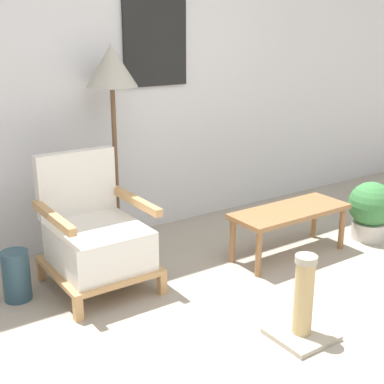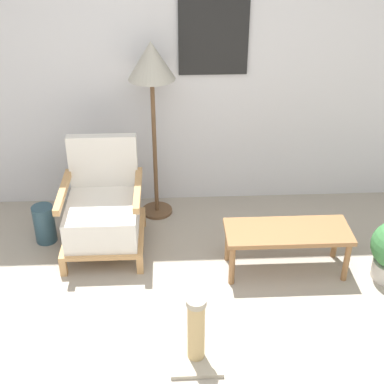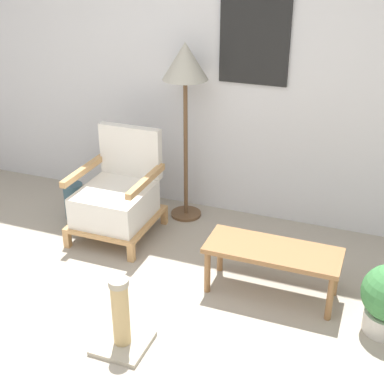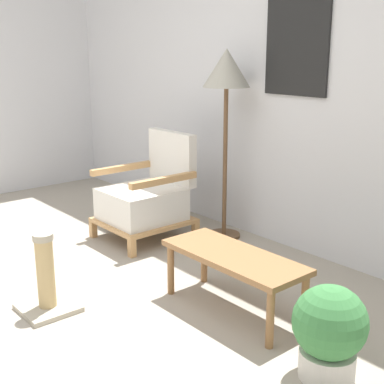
{
  "view_description": "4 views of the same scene",
  "coord_description": "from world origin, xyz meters",
  "px_view_note": "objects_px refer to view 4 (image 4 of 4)",
  "views": [
    {
      "loc": [
        -1.88,
        -1.4,
        1.66
      ],
      "look_at": [
        0.11,
        1.52,
        0.55
      ],
      "focal_mm": 50.0,
      "sensor_mm": 36.0,
      "label": 1
    },
    {
      "loc": [
        -0.05,
        -1.93,
        2.61
      ],
      "look_at": [
        0.11,
        1.52,
        0.55
      ],
      "focal_mm": 50.0,
      "sensor_mm": 36.0,
      "label": 2
    },
    {
      "loc": [
        1.4,
        -1.82,
        2.3
      ],
      "look_at": [
        0.11,
        1.52,
        0.55
      ],
      "focal_mm": 50.0,
      "sensor_mm": 36.0,
      "label": 3
    },
    {
      "loc": [
        2.88,
        -0.83,
        1.54
      ],
      "look_at": [
        0.11,
        1.52,
        0.55
      ],
      "focal_mm": 50.0,
      "sensor_mm": 36.0,
      "label": 4
    }
  ],
  "objects_px": {
    "floor_lamp": "(226,79)",
    "vase": "(124,203)",
    "potted_plant": "(329,330)",
    "coffee_table": "(234,262)",
    "scratching_post": "(46,284)",
    "armchair": "(147,197)"
  },
  "relations": [
    {
      "from": "floor_lamp",
      "to": "scratching_post",
      "type": "height_order",
      "value": "floor_lamp"
    },
    {
      "from": "coffee_table",
      "to": "potted_plant",
      "type": "distance_m",
      "value": 0.79
    },
    {
      "from": "floor_lamp",
      "to": "potted_plant",
      "type": "relative_size",
      "value": 3.25
    },
    {
      "from": "armchair",
      "to": "potted_plant",
      "type": "xyz_separation_m",
      "value": [
        2.16,
        -0.49,
        -0.09
      ]
    },
    {
      "from": "floor_lamp",
      "to": "potted_plant",
      "type": "xyz_separation_m",
      "value": [
        1.75,
        -0.98,
        -1.05
      ]
    },
    {
      "from": "floor_lamp",
      "to": "coffee_table",
      "type": "relative_size",
      "value": 1.66
    },
    {
      "from": "armchair",
      "to": "coffee_table",
      "type": "bearing_deg",
      "value": -14.75
    },
    {
      "from": "armchair",
      "to": "coffee_table",
      "type": "xyz_separation_m",
      "value": [
        1.38,
        -0.36,
        -0.03
      ]
    },
    {
      "from": "armchair",
      "to": "coffee_table",
      "type": "distance_m",
      "value": 1.43
    },
    {
      "from": "scratching_post",
      "to": "vase",
      "type": "bearing_deg",
      "value": 131.45
    },
    {
      "from": "floor_lamp",
      "to": "vase",
      "type": "height_order",
      "value": "floor_lamp"
    },
    {
      "from": "coffee_table",
      "to": "scratching_post",
      "type": "bearing_deg",
      "value": -130.3
    },
    {
      "from": "armchair",
      "to": "scratching_post",
      "type": "xyz_separation_m",
      "value": [
        0.66,
        -1.21,
        -0.17
      ]
    },
    {
      "from": "coffee_table",
      "to": "vase",
      "type": "xyz_separation_m",
      "value": [
        -1.88,
        0.47,
        -0.15
      ]
    },
    {
      "from": "floor_lamp",
      "to": "vase",
      "type": "xyz_separation_m",
      "value": [
        -0.91,
        -0.39,
        -1.14
      ]
    },
    {
      "from": "vase",
      "to": "potted_plant",
      "type": "height_order",
      "value": "potted_plant"
    },
    {
      "from": "coffee_table",
      "to": "scratching_post",
      "type": "xyz_separation_m",
      "value": [
        -0.72,
        -0.85,
        -0.14
      ]
    },
    {
      "from": "floor_lamp",
      "to": "potted_plant",
      "type": "height_order",
      "value": "floor_lamp"
    },
    {
      "from": "armchair",
      "to": "floor_lamp",
      "type": "bearing_deg",
      "value": 50.38
    },
    {
      "from": "potted_plant",
      "to": "scratching_post",
      "type": "bearing_deg",
      "value": -154.14
    },
    {
      "from": "scratching_post",
      "to": "floor_lamp",
      "type": "bearing_deg",
      "value": 98.54
    },
    {
      "from": "vase",
      "to": "potted_plant",
      "type": "bearing_deg",
      "value": -12.58
    }
  ]
}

